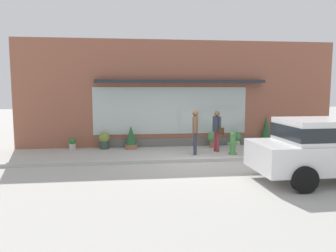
{
  "coord_description": "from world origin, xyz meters",
  "views": [
    {
      "loc": [
        -2.33,
        -11.24,
        2.56
      ],
      "look_at": [
        -0.78,
        1.2,
        1.1
      ],
      "focal_mm": 35.37,
      "sensor_mm": 36.0,
      "label": 1
    }
  ],
  "objects_px": {
    "potted_plant_window_center": "(131,138)",
    "potted_plant_trailing_edge": "(237,138)",
    "potted_plant_near_hydrant": "(266,130)",
    "parked_car_white": "(331,146)",
    "pedestrian_passerby": "(195,128)",
    "potted_plant_window_left": "(214,138)",
    "potted_plant_window_right": "(72,144)",
    "potted_plant_low_front": "(104,140)",
    "pedestrian_with_handbag": "(217,128)",
    "fire_hydrant": "(233,143)"
  },
  "relations": [
    {
      "from": "fire_hydrant",
      "to": "potted_plant_near_hydrant",
      "type": "xyz_separation_m",
      "value": [
        2.18,
        1.96,
        0.19
      ]
    },
    {
      "from": "parked_car_white",
      "to": "potted_plant_near_hydrant",
      "type": "relative_size",
      "value": 3.39
    },
    {
      "from": "fire_hydrant",
      "to": "potted_plant_near_hydrant",
      "type": "bearing_deg",
      "value": 41.92
    },
    {
      "from": "parked_car_white",
      "to": "pedestrian_passerby",
      "type": "bearing_deg",
      "value": 125.94
    },
    {
      "from": "fire_hydrant",
      "to": "potted_plant_window_center",
      "type": "relative_size",
      "value": 0.93
    },
    {
      "from": "parked_car_white",
      "to": "potted_plant_low_front",
      "type": "distance_m",
      "value": 8.59
    },
    {
      "from": "potted_plant_window_left",
      "to": "potted_plant_window_right",
      "type": "bearing_deg",
      "value": 178.43
    },
    {
      "from": "potted_plant_low_front",
      "to": "potted_plant_window_left",
      "type": "height_order",
      "value": "potted_plant_window_left"
    },
    {
      "from": "pedestrian_with_handbag",
      "to": "potted_plant_near_hydrant",
      "type": "xyz_separation_m",
      "value": [
        2.64,
        1.36,
        -0.31
      ]
    },
    {
      "from": "pedestrian_with_handbag",
      "to": "parked_car_white",
      "type": "xyz_separation_m",
      "value": [
        1.99,
        -4.4,
        0.02
      ]
    },
    {
      "from": "potted_plant_trailing_edge",
      "to": "potted_plant_near_hydrant",
      "type": "xyz_separation_m",
      "value": [
        1.39,
        0.13,
        0.3
      ]
    },
    {
      "from": "potted_plant_near_hydrant",
      "to": "potted_plant_window_left",
      "type": "bearing_deg",
      "value": -171.57
    },
    {
      "from": "pedestrian_passerby",
      "to": "potted_plant_near_hydrant",
      "type": "distance_m",
      "value": 4.06
    },
    {
      "from": "pedestrian_with_handbag",
      "to": "potted_plant_window_left",
      "type": "xyz_separation_m",
      "value": [
        0.13,
        0.99,
        -0.55
      ]
    },
    {
      "from": "potted_plant_window_right",
      "to": "potted_plant_window_left",
      "type": "height_order",
      "value": "potted_plant_window_left"
    },
    {
      "from": "potted_plant_window_right",
      "to": "potted_plant_near_hydrant",
      "type": "distance_m",
      "value": 8.46
    },
    {
      "from": "pedestrian_passerby",
      "to": "potted_plant_window_left",
      "type": "xyz_separation_m",
      "value": [
        1.11,
        1.43,
        -0.62
      ]
    },
    {
      "from": "potted_plant_window_center",
      "to": "potted_plant_low_front",
      "type": "height_order",
      "value": "potted_plant_window_center"
    },
    {
      "from": "parked_car_white",
      "to": "pedestrian_with_handbag",
      "type": "bearing_deg",
      "value": 113.44
    },
    {
      "from": "potted_plant_near_hydrant",
      "to": "potted_plant_window_right",
      "type": "bearing_deg",
      "value": -178.58
    },
    {
      "from": "potted_plant_window_left",
      "to": "fire_hydrant",
      "type": "bearing_deg",
      "value": -78.34
    },
    {
      "from": "potted_plant_window_left",
      "to": "potted_plant_near_hydrant",
      "type": "xyz_separation_m",
      "value": [
        2.51,
        0.37,
        0.24
      ]
    },
    {
      "from": "potted_plant_window_right",
      "to": "potted_plant_low_front",
      "type": "xyz_separation_m",
      "value": [
        1.3,
        0.04,
        0.12
      ]
    },
    {
      "from": "pedestrian_passerby",
      "to": "potted_plant_window_left",
      "type": "distance_m",
      "value": 1.91
    },
    {
      "from": "potted_plant_window_center",
      "to": "potted_plant_window_left",
      "type": "height_order",
      "value": "potted_plant_window_center"
    },
    {
      "from": "pedestrian_with_handbag",
      "to": "parked_car_white",
      "type": "bearing_deg",
      "value": -1.17
    },
    {
      "from": "pedestrian_with_handbag",
      "to": "fire_hydrant",
      "type": "bearing_deg",
      "value": 12.22
    },
    {
      "from": "potted_plant_window_center",
      "to": "potted_plant_near_hydrant",
      "type": "distance_m",
      "value": 6.05
    },
    {
      "from": "pedestrian_passerby",
      "to": "potted_plant_low_front",
      "type": "bearing_deg",
      "value": -99.07
    },
    {
      "from": "pedestrian_with_handbag",
      "to": "potted_plant_window_left",
      "type": "relative_size",
      "value": 2.33
    },
    {
      "from": "potted_plant_trailing_edge",
      "to": "potted_plant_window_left",
      "type": "relative_size",
      "value": 0.86
    },
    {
      "from": "potted_plant_trailing_edge",
      "to": "potted_plant_near_hydrant",
      "type": "height_order",
      "value": "potted_plant_near_hydrant"
    },
    {
      "from": "pedestrian_passerby",
      "to": "potted_plant_window_right",
      "type": "height_order",
      "value": "pedestrian_passerby"
    },
    {
      "from": "potted_plant_low_front",
      "to": "potted_plant_trailing_edge",
      "type": "bearing_deg",
      "value": 0.47
    },
    {
      "from": "parked_car_white",
      "to": "potted_plant_window_right",
      "type": "xyz_separation_m",
      "value": [
        -7.79,
        5.55,
        -0.71
      ]
    },
    {
      "from": "potted_plant_window_center",
      "to": "potted_plant_trailing_edge",
      "type": "bearing_deg",
      "value": 1.8
    },
    {
      "from": "potted_plant_low_front",
      "to": "pedestrian_passerby",
      "type": "bearing_deg",
      "value": -24.74
    },
    {
      "from": "pedestrian_with_handbag",
      "to": "potted_plant_window_center",
      "type": "distance_m",
      "value": 3.6
    },
    {
      "from": "parked_car_white",
      "to": "potted_plant_window_right",
      "type": "distance_m",
      "value": 9.6
    },
    {
      "from": "potted_plant_window_left",
      "to": "potted_plant_near_hydrant",
      "type": "height_order",
      "value": "potted_plant_near_hydrant"
    },
    {
      "from": "pedestrian_passerby",
      "to": "potted_plant_low_front",
      "type": "relative_size",
      "value": 2.46
    },
    {
      "from": "potted_plant_trailing_edge",
      "to": "potted_plant_window_right",
      "type": "relative_size",
      "value": 1.2
    },
    {
      "from": "parked_car_white",
      "to": "potted_plant_window_left",
      "type": "height_order",
      "value": "parked_car_white"
    },
    {
      "from": "pedestrian_passerby",
      "to": "potted_plant_near_hydrant",
      "type": "bearing_deg",
      "value": 132.13
    },
    {
      "from": "parked_car_white",
      "to": "potted_plant_low_front",
      "type": "relative_size",
      "value": 6.44
    },
    {
      "from": "potted_plant_low_front",
      "to": "potted_plant_window_center",
      "type": "bearing_deg",
      "value": -5.04
    },
    {
      "from": "fire_hydrant",
      "to": "pedestrian_with_handbag",
      "type": "xyz_separation_m",
      "value": [
        -0.46,
        0.6,
        0.5
      ]
    },
    {
      "from": "pedestrian_with_handbag",
      "to": "potted_plant_trailing_edge",
      "type": "relative_size",
      "value": 2.73
    },
    {
      "from": "potted_plant_near_hydrant",
      "to": "fire_hydrant",
      "type": "bearing_deg",
      "value": -138.08
    },
    {
      "from": "pedestrian_passerby",
      "to": "potted_plant_window_right",
      "type": "bearing_deg",
      "value": -92.58
    }
  ]
}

